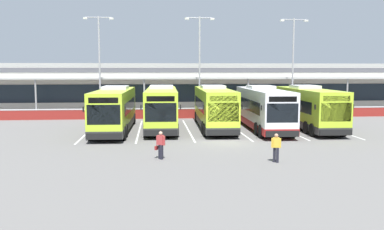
% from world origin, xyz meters
% --- Properties ---
extents(ground_plane, '(200.00, 200.00, 0.00)m').
position_xyz_m(ground_plane, '(0.00, 0.00, 0.00)').
color(ground_plane, '#605E5B').
extents(terminal_building, '(70.00, 13.00, 6.00)m').
position_xyz_m(terminal_building, '(-0.00, 26.91, 3.01)').
color(terminal_building, beige).
rests_on(terminal_building, ground).
extents(red_barrier_wall, '(60.00, 0.40, 1.10)m').
position_xyz_m(red_barrier_wall, '(0.00, 14.50, 0.56)').
color(red_barrier_wall, maroon).
rests_on(red_barrier_wall, ground).
extents(coach_bus_leftmost, '(3.13, 12.21, 3.78)m').
position_xyz_m(coach_bus_leftmost, '(-8.32, 5.58, 1.79)').
color(coach_bus_leftmost, '#B7DB2D').
rests_on(coach_bus_leftmost, ground).
extents(coach_bus_left_centre, '(3.13, 12.21, 3.78)m').
position_xyz_m(coach_bus_left_centre, '(-4.36, 6.83, 1.79)').
color(coach_bus_left_centre, '#B7DB2D').
rests_on(coach_bus_left_centre, ground).
extents(coach_bus_centre, '(3.13, 12.21, 3.78)m').
position_xyz_m(coach_bus_centre, '(0.24, 6.62, 1.79)').
color(coach_bus_centre, '#B7DB2D').
rests_on(coach_bus_centre, ground).
extents(coach_bus_right_centre, '(3.13, 12.21, 3.78)m').
position_xyz_m(coach_bus_right_centre, '(4.38, 5.60, 1.79)').
color(coach_bus_right_centre, silver).
rests_on(coach_bus_right_centre, ground).
extents(coach_bus_rightmost, '(3.13, 12.21, 3.78)m').
position_xyz_m(coach_bus_rightmost, '(8.53, 5.91, 1.79)').
color(coach_bus_rightmost, '#B7DB2D').
rests_on(coach_bus_rightmost, ground).
extents(bay_stripe_far_west, '(0.14, 13.00, 0.01)m').
position_xyz_m(bay_stripe_far_west, '(-10.50, 6.00, 0.00)').
color(bay_stripe_far_west, silver).
rests_on(bay_stripe_far_west, ground).
extents(bay_stripe_west, '(0.14, 13.00, 0.01)m').
position_xyz_m(bay_stripe_west, '(-6.30, 6.00, 0.00)').
color(bay_stripe_west, silver).
rests_on(bay_stripe_west, ground).
extents(bay_stripe_mid_west, '(0.14, 13.00, 0.01)m').
position_xyz_m(bay_stripe_mid_west, '(-2.10, 6.00, 0.00)').
color(bay_stripe_mid_west, silver).
rests_on(bay_stripe_mid_west, ground).
extents(bay_stripe_centre, '(0.14, 13.00, 0.01)m').
position_xyz_m(bay_stripe_centre, '(2.10, 6.00, 0.00)').
color(bay_stripe_centre, silver).
rests_on(bay_stripe_centre, ground).
extents(bay_stripe_mid_east, '(0.14, 13.00, 0.01)m').
position_xyz_m(bay_stripe_mid_east, '(6.30, 6.00, 0.00)').
color(bay_stripe_mid_east, silver).
rests_on(bay_stripe_mid_east, ground).
extents(bay_stripe_east, '(0.14, 13.00, 0.01)m').
position_xyz_m(bay_stripe_east, '(10.50, 6.00, 0.00)').
color(bay_stripe_east, silver).
rests_on(bay_stripe_east, ground).
extents(pedestrian_with_handbag, '(0.62, 0.51, 1.62)m').
position_xyz_m(pedestrian_with_handbag, '(-4.63, -5.64, 0.86)').
color(pedestrian_with_handbag, black).
rests_on(pedestrian_with_handbag, ground).
extents(pedestrian_in_dark_coat, '(0.54, 0.36, 1.62)m').
position_xyz_m(pedestrian_in_dark_coat, '(1.78, -7.06, 0.87)').
color(pedestrian_in_dark_coat, black).
rests_on(pedestrian_in_dark_coat, ground).
extents(lamp_post_west, '(3.24, 0.28, 11.00)m').
position_xyz_m(lamp_post_west, '(-11.00, 17.06, 6.29)').
color(lamp_post_west, '#9E9EA3').
rests_on(lamp_post_west, ground).
extents(lamp_post_centre, '(3.24, 0.28, 11.00)m').
position_xyz_m(lamp_post_centre, '(0.02, 16.45, 6.29)').
color(lamp_post_centre, '#9E9EA3').
rests_on(lamp_post_centre, ground).
extents(lamp_post_east, '(3.24, 0.28, 11.00)m').
position_xyz_m(lamp_post_east, '(10.89, 17.08, 6.29)').
color(lamp_post_east, '#9E9EA3').
rests_on(lamp_post_east, ground).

